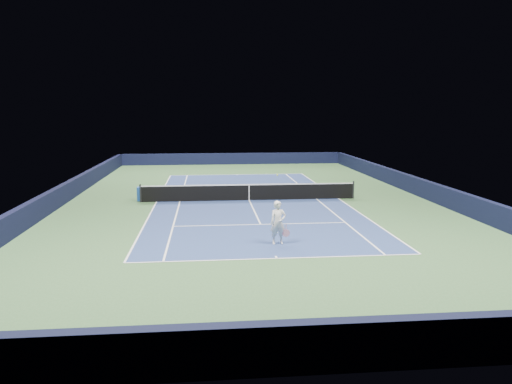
{
  "coord_description": "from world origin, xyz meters",
  "views": [
    {
      "loc": [
        -2.51,
        -29.33,
        5.42
      ],
      "look_at": [
        0.12,
        -3.0,
        1.0
      ],
      "focal_mm": 35.0,
      "sensor_mm": 36.0,
      "label": 1
    }
  ],
  "objects": [
    {
      "name": "wall_far",
      "position": [
        0.0,
        19.82,
        0.55
      ],
      "size": [
        22.0,
        0.35,
        1.1
      ],
      "primitive_type": "cube",
      "color": "black",
      "rests_on": "ground"
    },
    {
      "name": "center_mark_near",
      "position": [
        0.0,
        -11.73,
        0.01
      ],
      "size": [
        0.08,
        0.3,
        0.0
      ],
      "primitive_type": "cube",
      "color": "white",
      "rests_on": "ground"
    },
    {
      "name": "tennis_net",
      "position": [
        0.0,
        0.0,
        0.5
      ],
      "size": [
        12.9,
        0.1,
        1.07
      ],
      "color": "black",
      "rests_on": "ground"
    },
    {
      "name": "sideline_doubles_left",
      "position": [
        -5.49,
        0.0,
        0.01
      ],
      "size": [
        0.08,
        23.77,
        0.0
      ],
      "primitive_type": "cube",
      "color": "white",
      "rests_on": "ground"
    },
    {
      "name": "sideline_singles_right",
      "position": [
        4.12,
        0.0,
        0.01
      ],
      "size": [
        0.08,
        23.77,
        0.0
      ],
      "primitive_type": "cube",
      "color": "white",
      "rests_on": "ground"
    },
    {
      "name": "baseline_near",
      "position": [
        0.0,
        -11.88,
        0.01
      ],
      "size": [
        10.97,
        0.08,
        0.0
      ],
      "primitive_type": "cube",
      "color": "white",
      "rests_on": "ground"
    },
    {
      "name": "sideline_doubles_right",
      "position": [
        5.49,
        0.0,
        0.01
      ],
      "size": [
        0.08,
        23.77,
        0.0
      ],
      "primitive_type": "cube",
      "color": "white",
      "rests_on": "ground"
    },
    {
      "name": "service_line_far",
      "position": [
        0.0,
        6.4,
        0.01
      ],
      "size": [
        8.23,
        0.08,
        0.0
      ],
      "primitive_type": "cube",
      "color": "white",
      "rests_on": "ground"
    },
    {
      "name": "wall_left",
      "position": [
        -10.82,
        0.0,
        0.55
      ],
      "size": [
        0.35,
        40.0,
        1.1
      ],
      "primitive_type": "cube",
      "color": "black",
      "rests_on": "ground"
    },
    {
      "name": "tennis_player",
      "position": [
        0.33,
        -9.89,
        0.89
      ],
      "size": [
        0.82,
        1.27,
        2.72
      ],
      "color": "white",
      "rests_on": "ground"
    },
    {
      "name": "service_line_near",
      "position": [
        0.0,
        -6.4,
        0.01
      ],
      "size": [
        8.23,
        0.08,
        0.0
      ],
      "primitive_type": "cube",
      "color": "white",
      "rests_on": "ground"
    },
    {
      "name": "sideline_singles_left",
      "position": [
        -4.12,
        0.0,
        0.01
      ],
      "size": [
        0.08,
        23.77,
        0.0
      ],
      "primitive_type": "cube",
      "color": "white",
      "rests_on": "ground"
    },
    {
      "name": "center_service_line",
      "position": [
        0.0,
        0.0,
        0.01
      ],
      "size": [
        0.08,
        12.8,
        0.0
      ],
      "primitive_type": "cube",
      "color": "white",
      "rests_on": "ground"
    },
    {
      "name": "ground",
      "position": [
        0.0,
        0.0,
        0.0
      ],
      "size": [
        40.0,
        40.0,
        0.0
      ],
      "primitive_type": "plane",
      "color": "#345830",
      "rests_on": "ground"
    },
    {
      "name": "baseline_far",
      "position": [
        0.0,
        11.88,
        0.01
      ],
      "size": [
        10.97,
        0.08,
        0.0
      ],
      "primitive_type": "cube",
      "color": "white",
      "rests_on": "ground"
    },
    {
      "name": "wall_right",
      "position": [
        10.82,
        0.0,
        0.55
      ],
      "size": [
        0.35,
        40.0,
        1.1
      ],
      "primitive_type": "cube",
      "color": "black",
      "rests_on": "ground"
    },
    {
      "name": "wall_near",
      "position": [
        0.0,
        -19.82,
        0.55
      ],
      "size": [
        22.0,
        0.35,
        1.1
      ],
      "primitive_type": "cube",
      "color": "black",
      "rests_on": "ground"
    },
    {
      "name": "center_mark_far",
      "position": [
        0.0,
        11.73,
        0.01
      ],
      "size": [
        0.08,
        0.3,
        0.0
      ],
      "primitive_type": "cube",
      "color": "white",
      "rests_on": "ground"
    },
    {
      "name": "sponsor_cube",
      "position": [
        -6.4,
        0.55,
        0.41
      ],
      "size": [
        0.57,
        0.47,
        0.83
      ],
      "color": "#1C4AA8",
      "rests_on": "ground"
    },
    {
      "name": "court_surface",
      "position": [
        0.0,
        0.0,
        0.0
      ],
      "size": [
        10.97,
        23.77,
        0.01
      ],
      "primitive_type": "cube",
      "color": "navy",
      "rests_on": "ground"
    }
  ]
}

